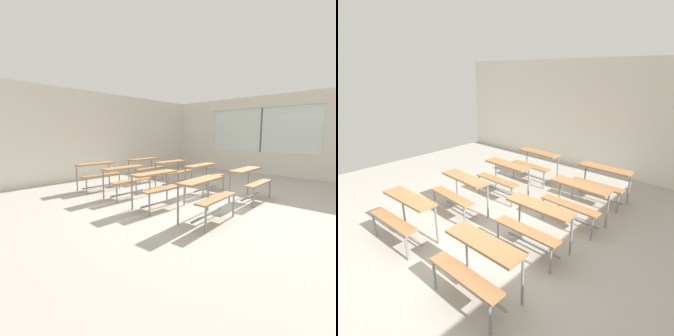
{
  "view_description": "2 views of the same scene",
  "coord_description": "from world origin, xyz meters",
  "views": [
    {
      "loc": [
        -4.35,
        -3.2,
        1.55
      ],
      "look_at": [
        0.06,
        0.87,
        0.69
      ],
      "focal_mm": 25.51,
      "sensor_mm": 36.0,
      "label": 1
    },
    {
      "loc": [
        3.07,
        -2.68,
        2.69
      ],
      "look_at": [
        -0.84,
        1.58,
        0.63
      ],
      "focal_mm": 29.36,
      "sensor_mm": 36.0,
      "label": 2
    }
  ],
  "objects": [
    {
      "name": "ground",
      "position": [
        0.0,
        0.0,
        -0.03
      ],
      "size": [
        10.0,
        9.0,
        0.05
      ],
      "primitive_type": "cube",
      "color": "#ADA89E"
    },
    {
      "name": "wall_back",
      "position": [
        0.0,
        4.5,
        1.5
      ],
      "size": [
        10.0,
        0.12,
        3.0
      ],
      "primitive_type": "cube",
      "color": "silver",
      "rests_on": "ground"
    },
    {
      "name": "wall_right",
      "position": [
        5.0,
        -0.13,
        1.45
      ],
      "size": [
        0.12,
        9.0,
        3.0
      ],
      "color": "silver",
      "rests_on": "ground"
    },
    {
      "name": "desk_bench_r0c0",
      "position": [
        -0.83,
        -0.87,
        0.56
      ],
      "size": [
        1.13,
        0.64,
        0.74
      ],
      "rotation": [
        0.0,
        0.0,
        0.05
      ],
      "color": "#A87547",
      "rests_on": "ground"
    },
    {
      "name": "desk_bench_r0c1",
      "position": [
        0.96,
        -0.89,
        0.56
      ],
      "size": [
        1.11,
        0.61,
        0.74
      ],
      "rotation": [
        0.0,
        0.0,
        0.02
      ],
      "color": "#A87547",
      "rests_on": "ground"
    },
    {
      "name": "desk_bench_r1c0",
      "position": [
        -0.86,
        0.31,
        0.56
      ],
      "size": [
        1.13,
        0.64,
        0.74
      ],
      "rotation": [
        0.0,
        0.0,
        -0.05
      ],
      "color": "#A87547",
      "rests_on": "ground"
    },
    {
      "name": "desk_bench_r1c1",
      "position": [
        0.9,
        0.34,
        0.56
      ],
      "size": [
        1.11,
        0.6,
        0.74
      ],
      "rotation": [
        0.0,
        0.0,
        0.01
      ],
      "color": "#A87547",
      "rests_on": "ground"
    },
    {
      "name": "desk_bench_r2c0",
      "position": [
        -0.8,
        1.47,
        0.56
      ],
      "size": [
        1.1,
        0.6,
        0.74
      ],
      "rotation": [
        0.0,
        0.0,
        -0.01
      ],
      "color": "#A87547",
      "rests_on": "ground"
    },
    {
      "name": "desk_bench_r2c1",
      "position": [
        0.96,
        1.49,
        0.56
      ],
      "size": [
        1.11,
        0.62,
        0.74
      ],
      "rotation": [
        0.0,
        0.0,
        -0.02
      ],
      "color": "#A87547",
      "rests_on": "ground"
    },
    {
      "name": "desk_bench_r3c0",
      "position": [
        -0.85,
        2.71,
        0.56
      ],
      "size": [
        1.12,
        0.63,
        0.74
      ],
      "rotation": [
        0.0,
        0.0,
        -0.04
      ],
      "color": "#A87547",
      "rests_on": "ground"
    },
    {
      "name": "desk_bench_r3c1",
      "position": [
        0.91,
        2.68,
        0.56
      ],
      "size": [
        1.1,
        0.59,
        0.74
      ],
      "rotation": [
        0.0,
        0.0,
        -0.0
      ],
      "color": "#A87547",
      "rests_on": "ground"
    }
  ]
}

